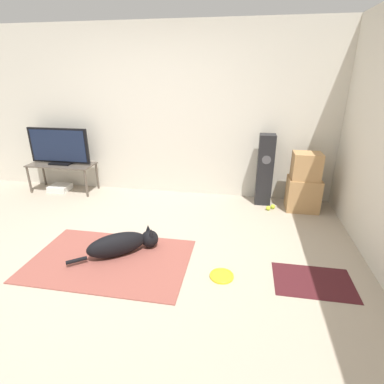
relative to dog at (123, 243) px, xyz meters
The scene contains 14 objects.
ground_plane 0.20m from the dog, 90.50° to the right, with size 12.00×12.00×0.00m, color #B2A38E.
wall_back 2.26m from the dog, 90.04° to the left, with size 8.00×0.06×2.55m.
area_rug 0.21m from the dog, 124.73° to the right, with size 1.66×1.06×0.01m.
dog is the anchor object (origin of this frame).
frisbee 1.12m from the dog, 10.98° to the right, with size 0.24×0.24×0.03m.
cardboard_box_lower 2.62m from the dog, 36.61° to the left, with size 0.45×0.36×0.47m.
cardboard_box_upper 2.66m from the dog, 36.57° to the left, with size 0.38×0.30×0.37m.
floor_speaker 2.34m from the dog, 47.70° to the left, with size 0.23×0.23×1.05m.
tv_stand 2.39m from the dog, 135.87° to the left, with size 1.06×0.44×0.47m.
tv 2.46m from the dog, 135.82° to the left, with size 1.01×0.20×0.58m.
tennis_ball_by_boxes 2.27m from the dog, 41.53° to the left, with size 0.07×0.07×0.07m.
tennis_ball_near_speaker 2.18m from the dog, 41.46° to the left, with size 0.07×0.07×0.07m.
game_console 2.43m from the dog, 137.64° to the left, with size 0.32×0.29×0.09m.
door_mat 1.97m from the dog, ahead, with size 0.74×0.51×0.01m.
Camera 1 is at (1.23, -2.48, 1.84)m, focal length 28.00 mm.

